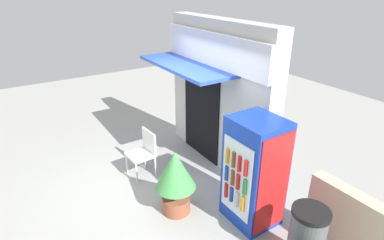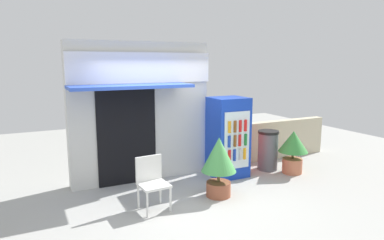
{
  "view_description": "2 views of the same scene",
  "coord_description": "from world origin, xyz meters",
  "px_view_note": "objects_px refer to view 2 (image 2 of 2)",
  "views": [
    {
      "loc": [
        4.22,
        -1.9,
        3.45
      ],
      "look_at": [
        0.29,
        0.63,
        1.34
      ],
      "focal_mm": 28.98,
      "sensor_mm": 36.0,
      "label": 1
    },
    {
      "loc": [
        -2.36,
        -5.04,
        2.45
      ],
      "look_at": [
        0.35,
        0.46,
        1.39
      ],
      "focal_mm": 31.64,
      "sensor_mm": 36.0,
      "label": 2
    }
  ],
  "objects_px": {
    "potted_plant_near_shop": "(219,161)",
    "trash_bin": "(268,150)",
    "plastic_chair": "(152,179)",
    "potted_plant_curbside": "(293,147)",
    "drink_cooler": "(228,137)"
  },
  "relations": [
    {
      "from": "trash_bin",
      "to": "potted_plant_near_shop",
      "type": "bearing_deg",
      "value": -154.56
    },
    {
      "from": "plastic_chair",
      "to": "potted_plant_curbside",
      "type": "relative_size",
      "value": 0.93
    },
    {
      "from": "potted_plant_near_shop",
      "to": "trash_bin",
      "type": "height_order",
      "value": "potted_plant_near_shop"
    },
    {
      "from": "potted_plant_near_shop",
      "to": "potted_plant_curbside",
      "type": "xyz_separation_m",
      "value": [
        2.15,
        0.42,
        -0.09
      ]
    },
    {
      "from": "potted_plant_curbside",
      "to": "trash_bin",
      "type": "bearing_deg",
      "value": 126.96
    },
    {
      "from": "plastic_chair",
      "to": "potted_plant_curbside",
      "type": "height_order",
      "value": "potted_plant_curbside"
    },
    {
      "from": "potted_plant_near_shop",
      "to": "potted_plant_curbside",
      "type": "bearing_deg",
      "value": 11.0
    },
    {
      "from": "plastic_chair",
      "to": "potted_plant_curbside",
      "type": "bearing_deg",
      "value": 6.21
    },
    {
      "from": "plastic_chair",
      "to": "potted_plant_curbside",
      "type": "distance_m",
      "value": 3.45
    },
    {
      "from": "potted_plant_near_shop",
      "to": "drink_cooler",
      "type": "bearing_deg",
      "value": 49.43
    },
    {
      "from": "potted_plant_near_shop",
      "to": "trash_bin",
      "type": "distance_m",
      "value": 2.03
    },
    {
      "from": "drink_cooler",
      "to": "potted_plant_curbside",
      "type": "relative_size",
      "value": 1.8
    },
    {
      "from": "plastic_chair",
      "to": "potted_plant_near_shop",
      "type": "height_order",
      "value": "potted_plant_near_shop"
    },
    {
      "from": "drink_cooler",
      "to": "potted_plant_near_shop",
      "type": "relative_size",
      "value": 1.54
    },
    {
      "from": "drink_cooler",
      "to": "potted_plant_curbside",
      "type": "height_order",
      "value": "drink_cooler"
    }
  ]
}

